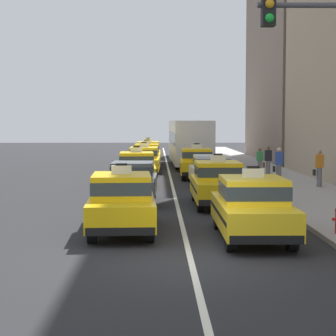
{
  "coord_description": "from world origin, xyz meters",
  "views": [
    {
      "loc": [
        -0.76,
        -13.15,
        3.09
      ],
      "look_at": [
        -0.32,
        10.52,
        1.3
      ],
      "focal_mm": 64.17,
      "sensor_mm": 36.0,
      "label": 1
    }
  ],
  "objects_px": {
    "pedestrian_near_crosswalk": "(279,165)",
    "pedestrian_trailing": "(319,168)",
    "taxi_left_fifth": "(147,156)",
    "taxi_left_sixth": "(148,152)",
    "taxi_right_nearest": "(252,207)",
    "taxi_right_fourth": "(197,163)",
    "bus_right_fifth": "(189,141)",
    "sedan_left_second": "(133,181)",
    "box_truck_right_sixth": "(184,137)",
    "pedestrian_by_storefront": "(268,162)",
    "sedan_right_third": "(211,171)",
    "pedestrian_mid_block": "(260,161)",
    "taxi_left_nearest": "(122,201)",
    "taxi_right_second": "(218,183)",
    "taxi_left_fourth": "(144,160)",
    "taxi_left_third": "(137,168)"
  },
  "relations": [
    {
      "from": "pedestrian_near_crosswalk",
      "to": "taxi_right_nearest",
      "type": "bearing_deg",
      "value": -104.3
    },
    {
      "from": "sedan_left_second",
      "to": "taxi_right_nearest",
      "type": "height_order",
      "value": "taxi_right_nearest"
    },
    {
      "from": "box_truck_right_sixth",
      "to": "pedestrian_by_storefront",
      "type": "bearing_deg",
      "value": -80.49
    },
    {
      "from": "taxi_left_third",
      "to": "taxi_left_fourth",
      "type": "relative_size",
      "value": 1.0
    },
    {
      "from": "taxi_left_nearest",
      "to": "pedestrian_trailing",
      "type": "distance_m",
      "value": 13.52
    },
    {
      "from": "taxi_left_sixth",
      "to": "pedestrian_mid_block",
      "type": "xyz_separation_m",
      "value": [
        6.51,
        -11.81,
        0.04
      ]
    },
    {
      "from": "taxi_left_nearest",
      "to": "taxi_left_third",
      "type": "height_order",
      "value": "same"
    },
    {
      "from": "taxi_right_second",
      "to": "taxi_right_fourth",
      "type": "relative_size",
      "value": 0.99
    },
    {
      "from": "sedan_right_third",
      "to": "taxi_right_second",
      "type": "bearing_deg",
      "value": -92.97
    },
    {
      "from": "taxi_right_fourth",
      "to": "taxi_left_nearest",
      "type": "bearing_deg",
      "value": -100.98
    },
    {
      "from": "taxi_left_third",
      "to": "taxi_right_fourth",
      "type": "distance_m",
      "value": 5.22
    },
    {
      "from": "taxi_left_third",
      "to": "box_truck_right_sixth",
      "type": "bearing_deg",
      "value": 82.16
    },
    {
      "from": "taxi_left_sixth",
      "to": "sedan_left_second",
      "type": "bearing_deg",
      "value": -90.65
    },
    {
      "from": "pedestrian_near_crosswalk",
      "to": "pedestrian_trailing",
      "type": "xyz_separation_m",
      "value": [
        1.48,
        -1.95,
        -0.01
      ]
    },
    {
      "from": "sedan_left_second",
      "to": "pedestrian_near_crosswalk",
      "type": "height_order",
      "value": "pedestrian_near_crosswalk"
    },
    {
      "from": "taxi_left_fourth",
      "to": "pedestrian_near_crosswalk",
      "type": "distance_m",
      "value": 9.07
    },
    {
      "from": "sedan_right_third",
      "to": "pedestrian_mid_block",
      "type": "bearing_deg",
      "value": 60.72
    },
    {
      "from": "box_truck_right_sixth",
      "to": "sedan_right_third",
      "type": "bearing_deg",
      "value": -89.67
    },
    {
      "from": "taxi_left_fifth",
      "to": "taxi_left_fourth",
      "type": "bearing_deg",
      "value": -90.99
    },
    {
      "from": "taxi_left_fifth",
      "to": "pedestrian_trailing",
      "type": "xyz_separation_m",
      "value": [
        8.13,
        -13.11,
        0.12
      ]
    },
    {
      "from": "taxi_left_fourth",
      "to": "taxi_left_sixth",
      "type": "relative_size",
      "value": 1.0
    },
    {
      "from": "taxi_left_sixth",
      "to": "sedan_right_third",
      "type": "bearing_deg",
      "value": -79.63
    },
    {
      "from": "taxi_right_fourth",
      "to": "pedestrian_near_crosswalk",
      "type": "height_order",
      "value": "taxi_right_fourth"
    },
    {
      "from": "taxi_left_nearest",
      "to": "taxi_left_sixth",
      "type": "bearing_deg",
      "value": 89.37
    },
    {
      "from": "taxi_left_fifth",
      "to": "taxi_right_second",
      "type": "xyz_separation_m",
      "value": [
        2.92,
        -18.39,
        0.0
      ]
    },
    {
      "from": "taxi_left_nearest",
      "to": "pedestrian_near_crosswalk",
      "type": "xyz_separation_m",
      "value": [
        6.98,
        12.49,
        0.14
      ]
    },
    {
      "from": "taxi_right_nearest",
      "to": "bus_right_fifth",
      "type": "relative_size",
      "value": 0.41
    },
    {
      "from": "taxi_right_fourth",
      "to": "bus_right_fifth",
      "type": "xyz_separation_m",
      "value": [
        0.1,
        9.52,
        0.94
      ]
    },
    {
      "from": "taxi_left_sixth",
      "to": "pedestrian_trailing",
      "type": "distance_m",
      "value": 19.97
    },
    {
      "from": "taxi_right_second",
      "to": "pedestrian_trailing",
      "type": "bearing_deg",
      "value": 45.33
    },
    {
      "from": "taxi_right_nearest",
      "to": "taxi_left_third",
      "type": "bearing_deg",
      "value": 104.58
    },
    {
      "from": "taxi_left_sixth",
      "to": "pedestrian_trailing",
      "type": "bearing_deg",
      "value": -65.95
    },
    {
      "from": "sedan_right_third",
      "to": "taxi_left_fifth",
      "type": "bearing_deg",
      "value": 104.44
    },
    {
      "from": "taxi_left_fourth",
      "to": "pedestrian_by_storefront",
      "type": "relative_size",
      "value": 2.75
    },
    {
      "from": "taxi_right_nearest",
      "to": "taxi_right_second",
      "type": "height_order",
      "value": "same"
    },
    {
      "from": "taxi_left_fifth",
      "to": "pedestrian_by_storefront",
      "type": "distance_m",
      "value": 10.57
    },
    {
      "from": "sedan_right_third",
      "to": "box_truck_right_sixth",
      "type": "height_order",
      "value": "box_truck_right_sixth"
    },
    {
      "from": "taxi_left_fourth",
      "to": "taxi_left_sixth",
      "type": "xyz_separation_m",
      "value": [
        0.08,
        10.23,
        0.0
      ]
    },
    {
      "from": "pedestrian_near_crosswalk",
      "to": "taxi_left_fifth",
      "type": "bearing_deg",
      "value": 120.8
    },
    {
      "from": "bus_right_fifth",
      "to": "sedan_left_second",
      "type": "bearing_deg",
      "value": -99.34
    },
    {
      "from": "taxi_left_nearest",
      "to": "sedan_left_second",
      "type": "height_order",
      "value": "taxi_left_nearest"
    },
    {
      "from": "pedestrian_trailing",
      "to": "sedan_left_second",
      "type": "bearing_deg",
      "value": -153.3
    },
    {
      "from": "pedestrian_mid_block",
      "to": "pedestrian_trailing",
      "type": "distance_m",
      "value": 6.64
    },
    {
      "from": "pedestrian_near_crosswalk",
      "to": "pedestrian_by_storefront",
      "type": "relative_size",
      "value": 1.03
    },
    {
      "from": "taxi_right_nearest",
      "to": "taxi_right_second",
      "type": "relative_size",
      "value": 1.0
    },
    {
      "from": "taxi_left_fourth",
      "to": "taxi_right_nearest",
      "type": "height_order",
      "value": "same"
    },
    {
      "from": "taxi_left_nearest",
      "to": "bus_right_fifth",
      "type": "xyz_separation_m",
      "value": [
        3.3,
        26.02,
        0.94
      ]
    },
    {
      "from": "sedan_left_second",
      "to": "taxi_left_third",
      "type": "relative_size",
      "value": 0.94
    },
    {
      "from": "taxi_right_nearest",
      "to": "taxi_right_fourth",
      "type": "bearing_deg",
      "value": 91.01
    },
    {
      "from": "sedan_left_second",
      "to": "taxi_right_fourth",
      "type": "relative_size",
      "value": 0.94
    }
  ]
}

